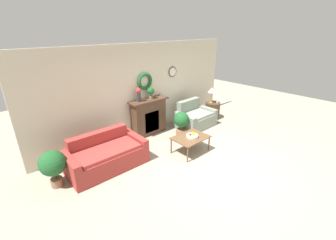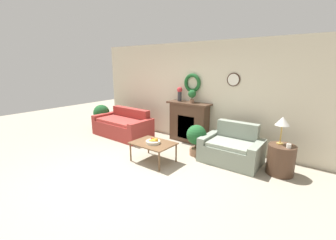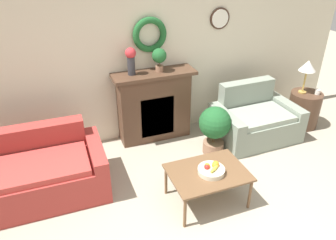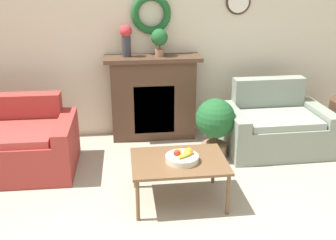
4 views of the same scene
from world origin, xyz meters
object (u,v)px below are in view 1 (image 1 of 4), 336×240
object	(u,v)px
potted_plant_on_mantel	(151,92)
fruit_bowl	(192,136)
coffee_table	(191,138)
mug	(217,101)
potted_plant_floor_by_couch	(53,164)
couch_left	(106,156)
side_table_by_loveseat	(213,110)
fireplace	(149,117)
potted_plant_floor_by_loveseat	(181,121)
loveseat_right	(195,118)
vase_on_mantel_left	(139,94)
table_lamp	(212,90)

from	to	relation	value
potted_plant_on_mantel	fruit_bowl	bearing A→B (deg)	-88.29
coffee_table	mug	xyz separation A→B (m)	(2.49, 1.00, 0.24)
potted_plant_floor_by_couch	mug	bearing A→B (deg)	0.76
couch_left	coffee_table	size ratio (longest dim) A/B	1.99
couch_left	side_table_by_loveseat	distance (m)	4.36
fireplace	couch_left	distance (m)	2.03
potted_plant_floor_by_loveseat	fruit_bowl	bearing A→B (deg)	-120.13
loveseat_right	vase_on_mantel_left	size ratio (longest dim) A/B	3.25
loveseat_right	potted_plant_on_mantel	size ratio (longest dim) A/B	3.72
side_table_by_loveseat	potted_plant_floor_by_couch	xyz separation A→B (m)	(-5.47, -0.16, 0.23)
fireplace	coffee_table	bearing A→B (deg)	-86.23
fruit_bowl	table_lamp	distance (m)	2.63
fruit_bowl	table_lamp	world-z (taller)	table_lamp
fireplace	side_table_by_loveseat	world-z (taller)	fireplace
potted_plant_floor_by_couch	potted_plant_floor_by_loveseat	world-z (taller)	potted_plant_floor_by_couch
table_lamp	vase_on_mantel_left	size ratio (longest dim) A/B	1.40
potted_plant_floor_by_couch	potted_plant_floor_by_loveseat	size ratio (longest dim) A/B	1.11
fireplace	side_table_by_loveseat	size ratio (longest dim) A/B	2.07
coffee_table	potted_plant_on_mantel	world-z (taller)	potted_plant_on_mantel
fireplace	loveseat_right	distance (m)	1.61
couch_left	table_lamp	distance (m)	4.36
fruit_bowl	potted_plant_on_mantel	xyz separation A→B (m)	(-0.05, 1.64, 0.85)
table_lamp	mug	size ratio (longest dim) A/B	6.51
fruit_bowl	couch_left	bearing A→B (deg)	155.97
table_lamp	potted_plant_on_mantel	xyz separation A→B (m)	(-2.33, 0.47, 0.29)
table_lamp	potted_plant_on_mantel	world-z (taller)	potted_plant_on_mantel
potted_plant_on_mantel	vase_on_mantel_left	bearing A→B (deg)	177.24
fruit_bowl	table_lamp	bearing A→B (deg)	27.11
potted_plant_on_mantel	potted_plant_floor_by_couch	world-z (taller)	potted_plant_on_mantel
loveseat_right	potted_plant_floor_by_couch	bearing A→B (deg)	-179.17
side_table_by_loveseat	table_lamp	distance (m)	0.75
vase_on_mantel_left	mug	bearing A→B (deg)	-12.19
side_table_by_loveseat	mug	bearing A→B (deg)	-37.87
fireplace	fruit_bowl	distance (m)	1.66
fireplace	potted_plant_on_mantel	bearing A→B (deg)	-9.31
fireplace	loveseat_right	bearing A→B (deg)	-20.65
fruit_bowl	potted_plant_floor_by_loveseat	xyz separation A→B (m)	(0.54, 0.93, -0.03)
side_table_by_loveseat	potted_plant_floor_by_loveseat	world-z (taller)	potted_plant_floor_by_loveseat
couch_left	potted_plant_floor_by_couch	xyz separation A→B (m)	(-1.12, 0.06, 0.22)
couch_left	potted_plant_floor_by_loveseat	size ratio (longest dim) A/B	2.44
table_lamp	vase_on_mantel_left	distance (m)	2.81
mug	loveseat_right	bearing A→B (deg)	176.61
fireplace	potted_plant_on_mantel	xyz separation A→B (m)	(0.09, -0.01, 0.77)
potted_plant_floor_by_loveseat	fireplace	bearing A→B (deg)	132.85
mug	potted_plant_floor_by_couch	world-z (taller)	potted_plant_floor_by_couch
couch_left	vase_on_mantel_left	distance (m)	2.01
coffee_table	side_table_by_loveseat	bearing A→B (deg)	24.67
couch_left	potted_plant_floor_by_loveseat	distance (m)	2.55
vase_on_mantel_left	potted_plant_floor_by_loveseat	bearing A→B (deg)	-36.20
potted_plant_floor_by_couch	vase_on_mantel_left	bearing A→B (deg)	14.86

